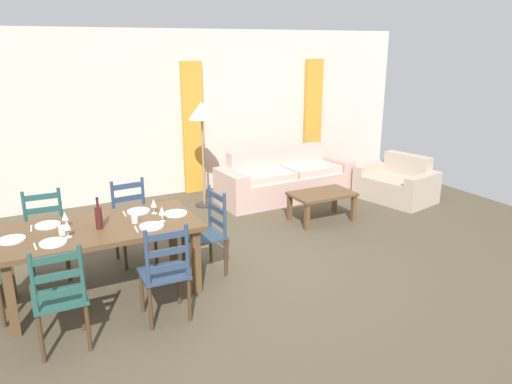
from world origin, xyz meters
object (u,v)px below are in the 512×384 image
(coffee_cup_primary, at_px, (135,219))
(dining_table, at_px, (100,235))
(standing_lamp, at_px, (202,117))
(wine_glass_far_left, at_px, (65,217))
(dining_chair_far_right, at_px, (133,221))
(wine_glass_near_left, at_px, (67,226))
(wine_bottle, at_px, (99,217))
(coffee_table, at_px, (322,197))
(dining_chair_near_right, at_px, (165,273))
(dining_chair_far_left, at_px, (46,235))
(dining_chair_head_east, at_px, (208,232))
(wine_glass_far_right, at_px, (154,204))
(dining_chair_near_left, at_px, (60,298))
(wine_glass_near_right, at_px, (162,211))
(coffee_cup_secondary, at_px, (62,230))
(armchair_upholstered, at_px, (398,184))
(couch, at_px, (284,180))

(coffee_cup_primary, bearing_deg, dining_table, 170.30)
(standing_lamp, bearing_deg, wine_glass_far_left, -137.22)
(dining_table, distance_m, dining_chair_far_right, 0.89)
(wine_glass_near_left, bearing_deg, wine_bottle, 17.90)
(coffee_table, relative_size, standing_lamp, 0.55)
(dining_chair_near_right, relative_size, coffee_cup_primary, 10.67)
(dining_chair_far_left, height_order, dining_chair_head_east, same)
(wine_glass_near_left, relative_size, wine_glass_far_right, 1.00)
(coffee_table, distance_m, standing_lamp, 2.16)
(dining_chair_near_left, distance_m, wine_glass_near_right, 1.31)
(dining_chair_head_east, relative_size, coffee_table, 1.07)
(wine_glass_near_left, xyz_separation_m, wine_glass_far_left, (0.01, 0.28, 0.00))
(dining_chair_near_left, distance_m, wine_glass_far_left, 1.01)
(wine_glass_far_right, relative_size, coffee_cup_secondary, 1.79)
(armchair_upholstered, bearing_deg, couch, 149.59)
(dining_table, height_order, dining_chair_head_east, dining_chair_head_east)
(wine_glass_far_left, relative_size, coffee_cup_secondary, 1.79)
(dining_chair_head_east, height_order, coffee_table, dining_chair_head_east)
(wine_bottle, xyz_separation_m, wine_glass_far_right, (0.59, 0.18, -0.01))
(dining_table, bearing_deg, dining_chair_far_left, 121.75)
(dining_chair_near_right, xyz_separation_m, dining_chair_far_right, (0.06, 1.46, 0.00))
(armchair_upholstered, bearing_deg, standing_lamp, 159.06)
(armchair_upholstered, bearing_deg, wine_glass_far_right, -167.67)
(dining_chair_near_right, bearing_deg, coffee_table, 28.90)
(wine_glass_near_right, xyz_separation_m, wine_glass_far_left, (-0.88, 0.28, 0.00))
(dining_chair_far_right, xyz_separation_m, wine_glass_far_left, (-0.78, -0.60, 0.38))
(wine_glass_near_right, bearing_deg, dining_chair_head_east, 15.60)
(dining_table, relative_size, dining_chair_far_right, 1.98)
(dining_chair_near_left, relative_size, wine_glass_near_right, 5.96)
(dining_chair_head_east, height_order, wine_glass_far_left, dining_chair_head_east)
(dining_chair_near_left, bearing_deg, wine_glass_near_left, 74.56)
(dining_table, xyz_separation_m, coffee_cup_primary, (0.34, -0.06, 0.13))
(armchair_upholstered, bearing_deg, dining_chair_near_right, -158.09)
(coffee_cup_secondary, bearing_deg, dining_chair_far_left, 97.55)
(dining_table, xyz_separation_m, dining_chair_far_left, (-0.45, 0.73, -0.19))
(armchair_upholstered, bearing_deg, coffee_cup_primary, -166.14)
(dining_table, distance_m, wine_bottle, 0.21)
(dining_chair_far_left, bearing_deg, wine_glass_near_right, -40.36)
(wine_glass_far_left, xyz_separation_m, coffee_table, (3.52, 0.68, -0.51))
(wine_glass_near_left, relative_size, wine_glass_near_right, 1.00)
(coffee_cup_secondary, bearing_deg, armchair_upholstered, 12.21)
(wine_bottle, relative_size, standing_lamp, 0.19)
(dining_chair_far_left, height_order, coffee_table, dining_chair_far_left)
(dining_table, bearing_deg, wine_glass_far_left, 156.72)
(wine_glass_near_right, distance_m, wine_glass_far_left, 0.93)
(dining_chair_far_right, height_order, wine_glass_far_left, dining_chair_far_right)
(dining_chair_near_right, distance_m, couch, 3.99)
(dining_chair_near_right, relative_size, dining_chair_head_east, 1.00)
(dining_chair_far_right, height_order, coffee_table, dining_chair_far_right)
(dining_chair_near_left, distance_m, dining_chair_far_right, 1.80)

